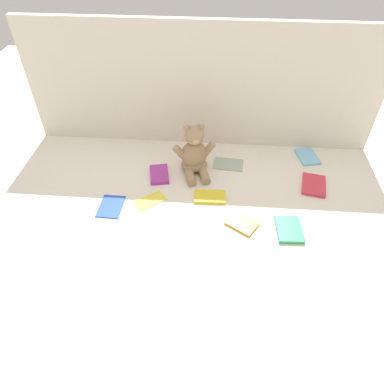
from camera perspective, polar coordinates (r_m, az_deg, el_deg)
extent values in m
plane|color=silver|center=(1.50, 0.50, -0.24)|extent=(3.20, 3.20, 0.00)
cube|color=beige|center=(1.67, 1.59, 16.71)|extent=(1.62, 0.03, 0.59)
ellipsoid|color=#9E7F5B|center=(1.58, 0.34, 5.98)|extent=(0.13, 0.12, 0.15)
ellipsoid|color=#9E7F5B|center=(1.61, 0.36, 4.50)|extent=(0.14, 0.13, 0.05)
sphere|color=#9E7F5B|center=(1.52, 0.39, 9.27)|extent=(0.10, 0.10, 0.09)
ellipsoid|color=tan|center=(1.49, 0.61, 8.41)|extent=(0.04, 0.03, 0.03)
sphere|color=#9E7F5B|center=(1.50, -0.81, 10.36)|extent=(0.04, 0.04, 0.03)
sphere|color=#9E7F5B|center=(1.51, 1.46, 10.58)|extent=(0.04, 0.04, 0.03)
cylinder|color=#9E7F5B|center=(1.56, -1.91, 6.42)|extent=(0.08, 0.05, 0.08)
cylinder|color=#9E7F5B|center=(1.58, 2.63, 6.90)|extent=(0.08, 0.05, 0.08)
cylinder|color=#9E7F5B|center=(1.55, -0.27, 2.41)|extent=(0.06, 0.09, 0.04)
cylinder|color=#9E7F5B|center=(1.56, 2.03, 2.67)|extent=(0.06, 0.09, 0.04)
cube|color=#95A692|center=(1.66, 5.90, 4.58)|extent=(0.15, 0.10, 0.01)
cube|color=#99308E|center=(1.59, -5.35, 2.88)|extent=(0.11, 0.14, 0.02)
cube|color=#CF3040|center=(1.62, 19.22, 1.08)|extent=(0.12, 0.15, 0.02)
cube|color=#33A768|center=(1.40, 15.55, -5.88)|extent=(0.10, 0.14, 0.02)
cube|color=yellow|center=(1.48, -6.81, -1.31)|extent=(0.14, 0.13, 0.01)
cube|color=orange|center=(1.39, 8.13, -5.10)|extent=(0.14, 0.13, 0.01)
cube|color=blue|center=(1.48, -13.08, -2.24)|extent=(0.10, 0.13, 0.01)
cube|color=#77BDE4|center=(1.78, 18.28, 5.49)|extent=(0.11, 0.14, 0.01)
cube|color=yellow|center=(1.48, 2.94, -0.78)|extent=(0.14, 0.08, 0.01)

